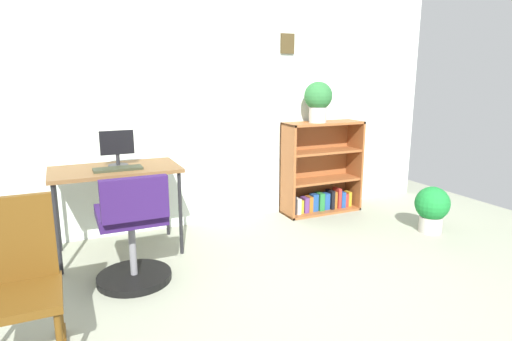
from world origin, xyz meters
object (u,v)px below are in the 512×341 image
(desk, at_px, (115,175))
(bookshelf_low, at_px, (320,173))
(potted_plant_on_shelf, at_px, (318,99))
(monitor, at_px, (117,148))
(potted_plant_floor, at_px, (432,207))
(keyboard, at_px, (118,169))
(office_chair, at_px, (133,235))
(rocking_chair, at_px, (14,285))

(desk, distance_m, bookshelf_low, 2.14)
(desk, height_order, potted_plant_on_shelf, potted_plant_on_shelf)
(monitor, relative_size, potted_plant_on_shelf, 0.71)
(bookshelf_low, xyz_separation_m, potted_plant_floor, (0.59, -0.99, -0.17))
(keyboard, xyz_separation_m, office_chair, (0.01, -0.53, -0.37))
(desk, height_order, rocking_chair, rocking_chair)
(keyboard, height_order, potted_plant_on_shelf, potted_plant_on_shelf)
(rocking_chair, distance_m, bookshelf_low, 3.15)
(monitor, distance_m, bookshelf_low, 2.13)
(desk, xyz_separation_m, bookshelf_low, (2.11, 0.27, -0.24))
(keyboard, height_order, bookshelf_low, bookshelf_low)
(desk, height_order, monitor, monitor)
(monitor, xyz_separation_m, rocking_chair, (-0.67, -1.32, -0.43))
(keyboard, relative_size, rocking_chair, 0.43)
(potted_plant_floor, bearing_deg, desk, 165.08)
(bookshelf_low, distance_m, potted_plant_on_shelf, 0.79)
(monitor, height_order, bookshelf_low, monitor)
(monitor, height_order, potted_plant_on_shelf, potted_plant_on_shelf)
(keyboard, height_order, rocking_chair, rocking_chair)
(potted_plant_on_shelf, xyz_separation_m, potted_plant_floor, (0.68, -0.93, -0.96))
(keyboard, height_order, potted_plant_floor, keyboard)
(potted_plant_on_shelf, bearing_deg, keyboard, -171.32)
(rocking_chair, bearing_deg, monitor, 62.92)
(bookshelf_low, height_order, potted_plant_floor, bookshelf_low)
(office_chair, relative_size, rocking_chair, 0.94)
(rocking_chair, xyz_separation_m, potted_plant_floor, (3.34, 0.55, -0.20))
(keyboard, xyz_separation_m, potted_plant_floor, (2.69, -0.63, -0.48))
(office_chair, relative_size, potted_plant_on_shelf, 1.98)
(office_chair, xyz_separation_m, bookshelf_low, (2.09, 0.89, 0.06))
(keyboard, bearing_deg, potted_plant_floor, -13.14)
(potted_plant_on_shelf, bearing_deg, rocking_chair, -150.86)
(desk, xyz_separation_m, office_chair, (0.02, -0.62, -0.29))
(desk, bearing_deg, monitor, 55.34)
(office_chair, bearing_deg, keyboard, 90.79)
(monitor, xyz_separation_m, potted_plant_floor, (2.66, -0.77, -0.63))
(office_chair, bearing_deg, desk, 91.79)
(monitor, distance_m, potted_plant_on_shelf, 2.02)
(office_chair, height_order, rocking_chair, rocking_chair)
(rocking_chair, xyz_separation_m, bookshelf_low, (2.75, 1.54, -0.02))
(monitor, xyz_separation_m, office_chair, (-0.01, -0.67, -0.51))
(monitor, height_order, potted_plant_floor, monitor)
(potted_plant_on_shelf, height_order, potted_plant_floor, potted_plant_on_shelf)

